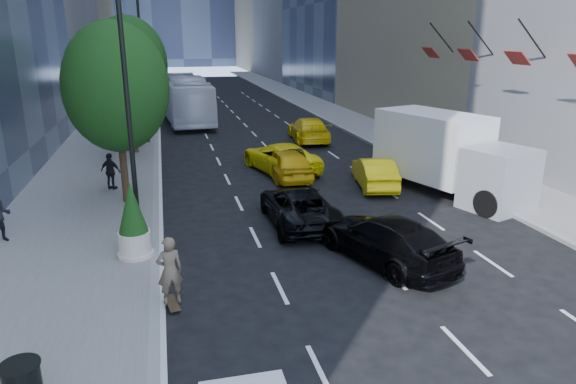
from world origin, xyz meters
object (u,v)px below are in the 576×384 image
object	(u,v)px
black_sedan_lincoln	(299,206)
planter_shrub	(133,221)
city_bus	(186,99)
box_truck	(448,154)
black_sedan_mercedes	(385,239)
skateboarder	(170,275)

from	to	relation	value
black_sedan_lincoln	planter_shrub	world-z (taller)	planter_shrub
black_sedan_lincoln	city_bus	distance (m)	26.58
black_sedan_lincoln	box_truck	world-z (taller)	box_truck
black_sedan_lincoln	box_truck	size ratio (longest dim) A/B	0.64
black_sedan_mercedes	box_truck	size ratio (longest dim) A/B	0.66
skateboarder	city_bus	world-z (taller)	city_bus
black_sedan_mercedes	box_truck	xyz separation A→B (m)	(5.83, 6.40, 1.06)
skateboarder	box_truck	size ratio (longest dim) A/B	0.24
black_sedan_mercedes	box_truck	distance (m)	8.72
black_sedan_lincoln	black_sedan_mercedes	world-z (taller)	black_sedan_mercedes
black_sedan_mercedes	city_bus	world-z (taller)	city_bus
black_sedan_mercedes	planter_shrub	xyz separation A→B (m)	(-7.80, 2.00, 0.57)
planter_shrub	box_truck	bearing A→B (deg)	17.89
skateboarder	box_truck	world-z (taller)	box_truck
skateboarder	city_bus	size ratio (longest dim) A/B	0.14
black_sedan_lincoln	city_bus	xyz separation A→B (m)	(-2.90, 26.40, 1.18)
black_sedan_mercedes	skateboarder	bearing A→B (deg)	-7.37
box_truck	black_sedan_lincoln	bearing A→B (deg)	179.39
box_truck	planter_shrub	bearing A→B (deg)	179.84
black_sedan_lincoln	black_sedan_mercedes	xyz separation A→B (m)	(1.81, -4.00, 0.05)
black_sedan_lincoln	box_truck	distance (m)	8.09
black_sedan_lincoln	black_sedan_mercedes	distance (m)	4.39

